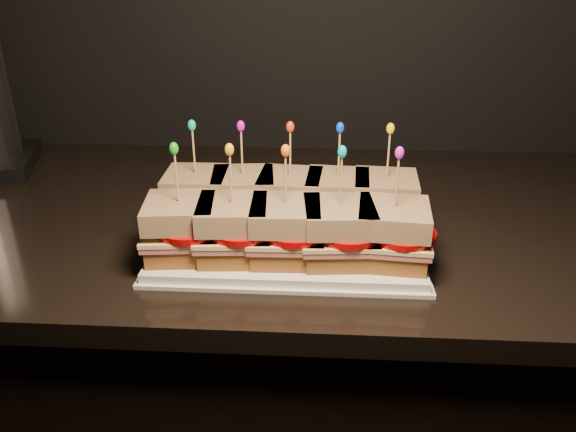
{
  "coord_description": "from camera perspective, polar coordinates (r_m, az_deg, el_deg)",
  "views": [
    {
      "loc": [
        -0.71,
        0.78,
        1.3
      ],
      "look_at": [
        -0.75,
        1.52,
        0.95
      ],
      "focal_mm": 35.0,
      "sensor_mm": 36.0,
      "label": 1
    }
  ],
  "objects": [
    {
      "name": "sandwich_6_frill",
      "position": [
        0.73,
        -5.98,
        6.74
      ],
      "size": [
        0.01,
        0.01,
        0.02
      ],
      "primitive_type": "ellipsoid",
      "color": "gold",
      "rests_on": "sandwich_6_pick"
    },
    {
      "name": "sandwich_9_bread_bot",
      "position": [
        0.79,
        10.4,
        -3.55
      ],
      "size": [
        0.1,
        0.1,
        0.03
      ],
      "primitive_type": "cube",
      "rotation": [
        0.0,
        0.0,
        -0.09
      ],
      "color": "brown",
      "rests_on": "platter"
    },
    {
      "name": "sandwich_7_bread_bot",
      "position": [
        0.78,
        -0.24,
        -3.31
      ],
      "size": [
        0.09,
        0.09,
        0.03
      ],
      "primitive_type": "cube",
      "rotation": [
        0.0,
        0.0,
        0.03
      ],
      "color": "brown",
      "rests_on": "platter"
    },
    {
      "name": "sandwich_5_cheese",
      "position": [
        0.79,
        -10.79,
        -1.44
      ],
      "size": [
        0.11,
        0.11,
        0.01
      ],
      "primitive_type": "cube",
      "rotation": [
        0.0,
        0.0,
        0.11
      ],
      "color": "#F5DA94",
      "rests_on": "sandwich_5_ham"
    },
    {
      "name": "sandwich_1_bread_bot",
      "position": [
        0.88,
        -4.49,
        0.18
      ],
      "size": [
        0.1,
        0.1,
        0.03
      ],
      "primitive_type": "cube",
      "rotation": [
        0.0,
        0.0,
        0.1
      ],
      "color": "brown",
      "rests_on": "platter"
    },
    {
      "name": "sandwich_2_frill",
      "position": [
        0.83,
        0.23,
        9.05
      ],
      "size": [
        0.01,
        0.01,
        0.02
      ],
      "primitive_type": "ellipsoid",
      "color": "red",
      "rests_on": "sandwich_2_pick"
    },
    {
      "name": "sandwich_2_tomato",
      "position": [
        0.86,
        0.99,
        1.76
      ],
      "size": [
        0.09,
        0.09,
        0.01
      ],
      "primitive_type": "cylinder",
      "color": "#B20507",
      "rests_on": "sandwich_2_cheese"
    },
    {
      "name": "sandwich_3_pick",
      "position": [
        0.84,
        5.2,
        5.98
      ],
      "size": [
        0.0,
        0.0,
        0.09
      ],
      "primitive_type": "cylinder",
      "color": "tan",
      "rests_on": "sandwich_3_bread_top"
    },
    {
      "name": "sandwich_3_frill",
      "position": [
        0.83,
        5.32,
        8.92
      ],
      "size": [
        0.01,
        0.01,
        0.02
      ],
      "primitive_type": "ellipsoid",
      "color": "#083EE3",
      "rests_on": "sandwich_3_pick"
    },
    {
      "name": "sandwich_7_frill",
      "position": [
        0.72,
        -0.26,
        6.67
      ],
      "size": [
        0.01,
        0.01,
        0.02
      ],
      "primitive_type": "ellipsoid",
      "color": "orange",
      "rests_on": "sandwich_7_pick"
    },
    {
      "name": "sandwich_0_cheese",
      "position": [
        0.89,
        -9.19,
        1.69
      ],
      "size": [
        0.1,
        0.1,
        0.01
      ],
      "primitive_type": "cube",
      "rotation": [
        0.0,
        0.0,
        0.02
      ],
      "color": "#F5DA94",
      "rests_on": "sandwich_0_ham"
    },
    {
      "name": "sandwich_7_pick",
      "position": [
        0.74,
        -0.25,
        3.36
      ],
      "size": [
        0.0,
        0.0,
        0.09
      ],
      "primitive_type": "cylinder",
      "color": "tan",
      "rests_on": "sandwich_7_bread_top"
    },
    {
      "name": "platter_rim",
      "position": [
        0.84,
        -0.0,
        -3.21
      ],
      "size": [
        0.39,
        0.25,
        0.01
      ],
      "primitive_type": "cube",
      "color": "white",
      "rests_on": "granite_slab"
    },
    {
      "name": "granite_slab",
      "position": [
        0.98,
        0.62,
        -0.26
      ],
      "size": [
        2.52,
        0.7,
        0.03
      ],
      "primitive_type": "cube",
      "color": "black",
      "rests_on": "cabinet"
    },
    {
      "name": "sandwich_1_frill",
      "position": [
        0.83,
        -4.82,
        9.1
      ],
      "size": [
        0.01,
        0.01,
        0.02
      ],
      "primitive_type": "ellipsoid",
      "color": "#C30EB5",
      "rests_on": "sandwich_1_pick"
    },
    {
      "name": "sandwich_0_ham",
      "position": [
        0.89,
        -9.16,
        1.28
      ],
      "size": [
        0.1,
        0.1,
        0.01
      ],
      "primitive_type": "cube",
      "rotation": [
        0.0,
        0.0,
        0.02
      ],
      "color": "#B95954",
      "rests_on": "sandwich_0_bread_bot"
    },
    {
      "name": "sandwich_7_bread_top",
      "position": [
        0.76,
        -0.24,
        0.13
      ],
      "size": [
        0.1,
        0.1,
        0.03
      ],
      "primitive_type": "cube",
      "rotation": [
        0.0,
        0.0,
        0.03
      ],
      "color": "#5E2F14",
      "rests_on": "sandwich_7_tomato"
    },
    {
      "name": "sandwich_3_ham",
      "position": [
        0.87,
        4.99,
        0.94
      ],
      "size": [
        0.11,
        0.1,
        0.01
      ],
      "primitive_type": "cube",
      "rotation": [
        0.0,
        0.0,
        -0.06
      ],
      "color": "#B95954",
      "rests_on": "sandwich_3_bread_bot"
    },
    {
      "name": "cabinet",
      "position": [
        1.24,
        0.52,
        -19.34
      ],
      "size": [
        2.48,
        0.66,
        0.86
      ],
      "primitive_type": "cube",
      "color": "black",
      "rests_on": "ground"
    },
    {
      "name": "sandwich_6_bread_top",
      "position": [
        0.76,
        -5.68,
        0.27
      ],
      "size": [
        0.1,
        0.1,
        0.03
      ],
      "primitive_type": "cube",
      "rotation": [
        0.0,
        0.0,
        0.07
      ],
      "color": "#5E2F14",
      "rests_on": "sandwich_6_tomato"
    },
    {
      "name": "sandwich_3_tomato",
      "position": [
        0.86,
        5.84,
        1.64
      ],
      "size": [
        0.09,
        0.09,
        0.01
      ],
      "primitive_type": "cylinder",
      "color": "#B20507",
      "rests_on": "sandwich_3_cheese"
    },
    {
      "name": "sandwich_2_bread_top",
      "position": [
        0.86,
        0.22,
        3.19
      ],
      "size": [
        0.1,
        0.1,
        0.03
      ],
      "primitive_type": "cube",
      "rotation": [
        0.0,
        0.0,
        -0.07
      ],
      "color": "#5E2F14",
      "rests_on": "sandwich_2_tomato"
    },
    {
      "name": "sandwich_9_tomato",
      "position": [
        0.77,
        11.52,
        -1.74
      ],
      "size": [
        0.09,
        0.09,
        0.01
      ],
      "primitive_type": "cylinder",
      "color": "#B20507",
      "rests_on": "sandwich_9_cheese"
    },
    {
      "name": "sandwich_9_ham",
      "position": [
        0.78,
        10.5,
        -2.47
      ],
      "size": [
        0.11,
        0.11,
        0.01
      ],
      "primitive_type": "cube",
      "rotation": [
        0.0,
        0.0,
        -0.09
      ],
      "color": "#B95954",
      "rests_on": "sandwich_9_bread_bot"
    },
    {
      "name": "sandwich_5_pick",
      "position": [
        0.76,
        -11.23,
        3.53
      ],
      "size": [
        0.0,
        0.0,
        0.09
      ],
      "primitive_type": "cylinder",
      "color": "tan",
      "rests_on": "sandwich_5_bread_top"
    },
    {
      "name": "sandwich_2_cheese",
      "position": [
        0.87,
        0.21,
        1.49
      ],
      "size": [
        0.11,
        0.11,
        0.01
      ],
      "primitive_type": "cube",
      "rotation": [
        0.0,
        0.0,
        -0.07
      ],
      "color": "#F5DA94",
      "rests_on": "sandwich_2_ham"
    },
    {
      "name": "sandwich_2_pick",
      "position": [
        0.84,
        0.22,
        6.1
      ],
      "size": [
        0.0,
        0.0,
        0.09
      ],
      "primitive_type": "cylinder",
      "color": "tan",
      "rests_on": "sandwich_2_bread_top"
    },
    {
      "name": "sandwich_6_bread_bot",
      "position": [
        0.79,
        -5.52,
        -3.14
      ],
      "size": [
        0.1,
        0.1,
        0.03
      ],
      "primitive_type": "cube",
      "rotation": [
        0.0,
        0.0,
        0.07
      ],
      "color": "brown",
      "rests_on": "platter"
    },
    {
      "name": "sandwich_8_cheese",
      "position": [
        0.77,
        5.17,
        -1.89
      ],
      "size": [
        0.11,
        0.11,
        0.01
      ],
      "primitive_type": "cube",
      "rotation": [
        0.0,
        0.0,
        0.08
      ],
      "color": "#F5DA94",
      "rests_on": "sandwich_8_ham"
    },
    {
      "name": "sandwich_8_ham",
      "position": [
        0.77,
        5.15,
        -2.35
      ],
      "size": [
        0.11,
        0.1,
        0.01
      ],
      "primitive_type": "cube",
      "rotation": [
        0.0,
        0.0,
        0.08
      ],
      "color": "#B95954",
      "rests_on": "sandwich_8_bread_bot"
    },
    {
      "name": "sandwich_5_frill",
      "position": [
        0.75,
        -11.52,
        6.74
      ],
      "size": [
        0.01,
        0.01,
        0.02
      ],
      "primitive_type": "ellipsoid",
      "color": "green",
      "rests_on": "sandwich_5_pick"
    },
    {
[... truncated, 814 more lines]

